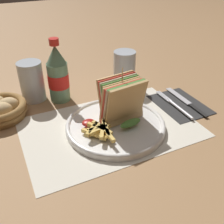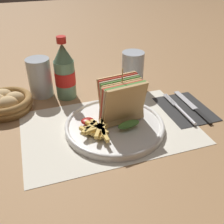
# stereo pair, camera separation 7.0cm
# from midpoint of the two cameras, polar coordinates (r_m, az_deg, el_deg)

# --- Properties ---
(ground_plane) EXTENTS (4.00, 4.00, 0.00)m
(ground_plane) POSITION_cam_midpoint_polar(r_m,az_deg,el_deg) (0.70, 1.84, -4.03)
(ground_plane) COLOR #9E754C
(placemat) EXTENTS (0.46, 0.30, 0.00)m
(placemat) POSITION_cam_midpoint_polar(r_m,az_deg,el_deg) (0.71, 2.29, -3.43)
(placemat) COLOR silver
(placemat) RESTS_ON ground_plane
(plate_main) EXTENTS (0.27, 0.27, 0.02)m
(plate_main) POSITION_cam_midpoint_polar(r_m,az_deg,el_deg) (0.70, 3.38, -2.97)
(plate_main) COLOR white
(plate_main) RESTS_ON ground_plane
(club_sandwich) EXTENTS (0.12, 0.10, 0.15)m
(club_sandwich) POSITION_cam_midpoint_polar(r_m,az_deg,el_deg) (0.68, 5.13, 2.13)
(club_sandwich) COLOR tan
(club_sandwich) RESTS_ON plate_main
(fries_pile) EXTENTS (0.07, 0.09, 0.02)m
(fries_pile) POSITION_cam_midpoint_polar(r_m,az_deg,el_deg) (0.65, -0.28, -3.80)
(fries_pile) COLOR #E0B756
(fries_pile) RESTS_ON plate_main
(ketchup_blob) EXTENTS (0.04, 0.03, 0.01)m
(ketchup_blob) POSITION_cam_midpoint_polar(r_m,az_deg,el_deg) (0.69, -2.46, -2.06)
(ketchup_blob) COLOR maroon
(ketchup_blob) RESTS_ON plate_main
(napkin) EXTENTS (0.13, 0.18, 0.00)m
(napkin) POSITION_cam_midpoint_polar(r_m,az_deg,el_deg) (0.83, 17.99, 0.67)
(napkin) COLOR #2D2D2D
(napkin) RESTS_ON ground_plane
(fork) EXTENTS (0.02, 0.18, 0.01)m
(fork) POSITION_cam_midpoint_polar(r_m,az_deg,el_deg) (0.80, 17.36, 0.16)
(fork) COLOR silver
(fork) RESTS_ON napkin
(knife) EXTENTS (0.02, 0.19, 0.00)m
(knife) POSITION_cam_midpoint_polar(r_m,az_deg,el_deg) (0.84, 19.43, 1.08)
(knife) COLOR black
(knife) RESTS_ON napkin
(coke_bottle_near) EXTENTS (0.06, 0.06, 0.20)m
(coke_bottle_near) POSITION_cam_midpoint_polar(r_m,az_deg,el_deg) (0.82, -7.88, 8.46)
(coke_bottle_near) COLOR slate
(coke_bottle_near) RESTS_ON ground_plane
(glass_near) EXTENTS (0.07, 0.07, 0.12)m
(glass_near) POSITION_cam_midpoint_polar(r_m,az_deg,el_deg) (0.90, 6.73, 8.51)
(glass_near) COLOR silver
(glass_near) RESTS_ON ground_plane
(glass_far) EXTENTS (0.07, 0.07, 0.12)m
(glass_far) POSITION_cam_midpoint_polar(r_m,az_deg,el_deg) (0.86, -13.18, 7.27)
(glass_far) COLOR silver
(glass_far) RESTS_ON ground_plane
(bread_basket) EXTENTS (0.15, 0.15, 0.06)m
(bread_basket) POSITION_cam_midpoint_polar(r_m,az_deg,el_deg) (0.82, -19.88, 1.92)
(bread_basket) COLOR olive
(bread_basket) RESTS_ON ground_plane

